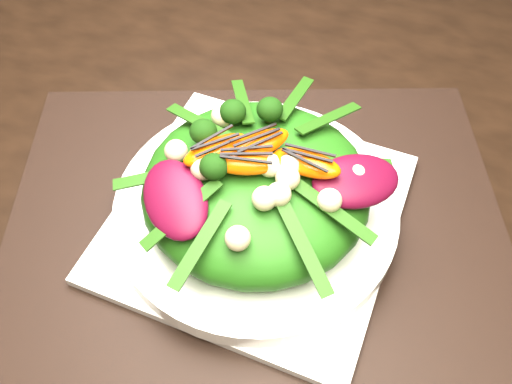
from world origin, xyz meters
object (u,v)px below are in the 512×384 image
(plate_base, at_px, (256,216))
(salad_bowl, at_px, (256,208))
(orange_segment, at_px, (256,139))
(placemat, at_px, (256,220))
(dining_table, at_px, (404,238))
(lettuce_mound, at_px, (256,187))

(plate_base, bearing_deg, salad_bowl, 0.00)
(orange_segment, bearing_deg, salad_bowl, -68.96)
(placemat, relative_size, orange_segment, 8.10)
(dining_table, xyz_separation_m, plate_base, (-0.14, -0.05, 0.03))
(lettuce_mound, bearing_deg, placemat, 0.00)
(orange_segment, bearing_deg, dining_table, 11.66)
(salad_bowl, xyz_separation_m, lettuce_mound, (0.00, 0.00, 0.03))
(plate_base, distance_m, lettuce_mound, 0.05)
(salad_bowl, height_order, lettuce_mound, lettuce_mound)
(plate_base, xyz_separation_m, lettuce_mound, (0.00, 0.00, 0.05))
(placemat, bearing_deg, dining_table, 19.05)
(salad_bowl, bearing_deg, placemat, 0.00)
(plate_base, relative_size, lettuce_mound, 1.25)
(plate_base, bearing_deg, dining_table, 19.05)
(placemat, height_order, plate_base, plate_base)
(salad_bowl, relative_size, lettuce_mound, 1.29)
(salad_bowl, bearing_deg, orange_segment, 111.04)
(plate_base, xyz_separation_m, orange_segment, (-0.01, 0.02, 0.09))
(plate_base, relative_size, orange_segment, 4.34)
(placemat, xyz_separation_m, orange_segment, (-0.01, 0.02, 0.10))
(salad_bowl, relative_size, orange_segment, 4.46)
(placemat, distance_m, salad_bowl, 0.02)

